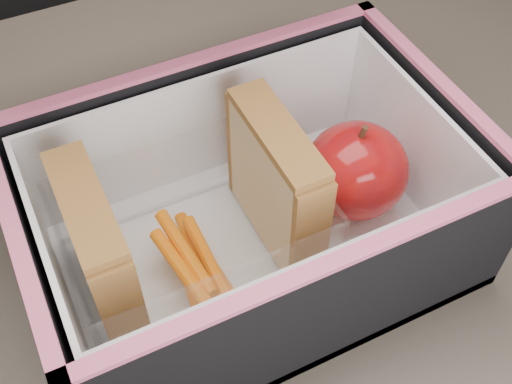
# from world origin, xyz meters

# --- Properties ---
(kitchen_table) EXTENTS (1.20, 0.80, 0.75)m
(kitchen_table) POSITION_xyz_m (0.00, 0.00, 0.66)
(kitchen_table) COLOR #544B41
(kitchen_table) RESTS_ON ground
(lunch_bag) EXTENTS (0.32, 0.34, 0.29)m
(lunch_bag) POSITION_xyz_m (-0.01, -0.05, 0.82)
(lunch_bag) COLOR black
(lunch_bag) RESTS_ON kitchen_table
(plastic_tub) EXTENTS (0.18, 0.13, 0.08)m
(plastic_tub) POSITION_xyz_m (-0.05, -0.06, 0.80)
(plastic_tub) COLOR white
(plastic_tub) RESTS_ON lunch_bag
(sandwich_left) EXTENTS (0.03, 0.10, 0.11)m
(sandwich_left) POSITION_xyz_m (-0.12, -0.06, 0.82)
(sandwich_left) COLOR tan
(sandwich_left) RESTS_ON plastic_tub
(sandwich_right) EXTENTS (0.03, 0.10, 0.11)m
(sandwich_right) POSITION_xyz_m (0.02, -0.06, 0.82)
(sandwich_right) COLOR tan
(sandwich_right) RESTS_ON plastic_tub
(carrot_sticks) EXTENTS (0.05, 0.11, 0.03)m
(carrot_sticks) POSITION_xyz_m (-0.06, -0.07, 0.79)
(carrot_sticks) COLOR orange
(carrot_sticks) RESTS_ON plastic_tub
(paper_napkin) EXTENTS (0.08, 0.08, 0.01)m
(paper_napkin) POSITION_xyz_m (0.08, -0.06, 0.77)
(paper_napkin) COLOR white
(paper_napkin) RESTS_ON lunch_bag
(red_apple) EXTENTS (0.10, 0.10, 0.09)m
(red_apple) POSITION_xyz_m (0.09, -0.06, 0.81)
(red_apple) COLOR maroon
(red_apple) RESTS_ON paper_napkin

